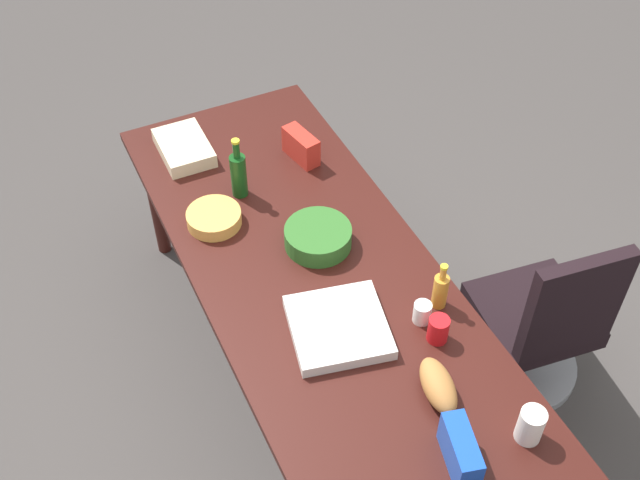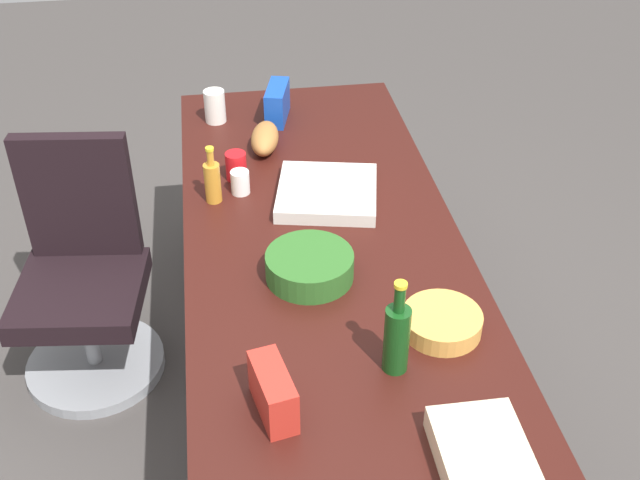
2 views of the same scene
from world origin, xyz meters
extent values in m
plane|color=#423D3B|center=(0.00, 0.00, 0.00)|extent=(10.00, 10.00, 0.00)
cube|color=#36120E|center=(0.00, 0.00, 0.76)|extent=(2.51, 0.95, 0.04)
cylinder|color=#36120E|center=(1.16, -0.39, 0.37)|extent=(0.07, 0.07, 0.74)
cylinder|color=#36120E|center=(1.16, 0.39, 0.37)|extent=(0.07, 0.07, 0.74)
cylinder|color=gray|center=(-0.33, -0.91, 0.03)|extent=(0.56, 0.56, 0.05)
cylinder|color=gray|center=(-0.33, -0.91, 0.23)|extent=(0.06, 0.06, 0.35)
cube|color=black|center=(-0.33, -0.91, 0.40)|extent=(0.53, 0.53, 0.09)
cube|color=black|center=(-0.55, -0.88, 0.71)|extent=(0.11, 0.44, 0.53)
cylinder|color=red|center=(-0.49, -0.27, 0.83)|extent=(0.09, 0.09, 0.11)
ellipsoid|color=#A56A34|center=(-0.70, -0.14, 0.83)|extent=(0.26, 0.15, 0.10)
cube|color=#1545B3|center=(-0.96, -0.06, 0.85)|extent=(0.23, 0.13, 0.15)
cylinder|color=#134416|center=(0.59, 0.10, 0.88)|extent=(0.08, 0.08, 0.21)
cylinder|color=#134416|center=(0.59, 0.10, 1.03)|extent=(0.03, 0.03, 0.08)
cylinder|color=gold|center=(0.59, 0.10, 1.07)|extent=(0.04, 0.04, 0.01)
cube|color=red|center=(0.70, -0.25, 0.85)|extent=(0.21, 0.12, 0.14)
cylinder|color=#2B6023|center=(0.15, -0.08, 0.82)|extent=(0.33, 0.33, 0.09)
cylinder|color=#C78327|center=(-0.35, -0.36, 0.85)|extent=(0.07, 0.07, 0.15)
cylinder|color=#C78327|center=(-0.35, -0.36, 0.96)|extent=(0.03, 0.03, 0.06)
cylinder|color=gold|center=(-0.35, -0.36, 0.99)|extent=(0.04, 0.04, 0.01)
cube|color=silver|center=(-0.30, 0.05, 0.80)|extent=(0.43, 0.43, 0.05)
cylinder|color=white|center=(-0.98, -0.33, 0.85)|extent=(0.11, 0.11, 0.14)
cube|color=beige|center=(0.97, 0.24, 0.81)|extent=(0.32, 0.22, 0.07)
cylinder|color=white|center=(-0.39, -0.26, 0.82)|extent=(0.08, 0.08, 0.09)
cylinder|color=gold|center=(0.46, 0.27, 0.81)|extent=(0.30, 0.30, 0.06)
camera|label=1|loc=(-1.94, 0.92, 3.18)|focal=44.42mm
camera|label=2|loc=(2.12, -0.34, 2.36)|focal=44.18mm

